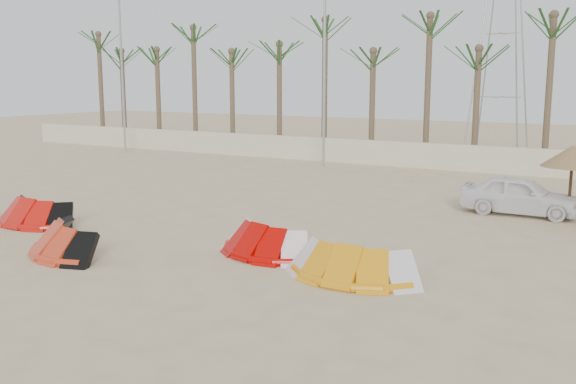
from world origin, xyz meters
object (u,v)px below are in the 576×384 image
Objects in this scene: kite_red_mid at (74,236)px; kite_orange at (357,259)px; parasol_left at (573,156)px; kite_red_left at (42,210)px; car at (520,195)px; kite_red_right at (268,238)px.

kite_red_mid is 7.53m from kite_orange.
kite_red_mid is 15.45m from parasol_left.
kite_red_left is 0.91× the size of kite_red_mid.
kite_red_left is 17.04m from parasol_left.
car is (9.22, 10.83, 0.24)m from kite_red_mid.
parasol_left reaches higher than kite_red_mid.
parasol_left is (10.72, 11.01, 1.63)m from kite_red_mid.
kite_red_right is at bearing -126.13° from parasol_left.
kite_red_mid is (3.60, -1.91, -0.00)m from kite_red_left.
car is at bearing -173.31° from parasol_left.
kite_orange is (10.93, -0.19, -0.00)m from kite_red_left.
kite_red_left is at bearing -176.04° from kite_red_right.
parasol_left is 0.62× the size of car.
kite_red_mid is 0.92× the size of car.
car is (1.88, 9.11, 0.24)m from kite_orange.
parasol_left is at bearing -83.92° from car.
car is (4.73, 8.36, 0.24)m from kite_red_right.
kite_red_right is at bearing 3.96° from kite_red_left.
parasol_left is at bearing 69.97° from kite_orange.
kite_red_mid is at bearing -134.23° from parasol_left.
kite_red_left is 0.99× the size of kite_red_right.
kite_red_mid is 5.12m from kite_red_right.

